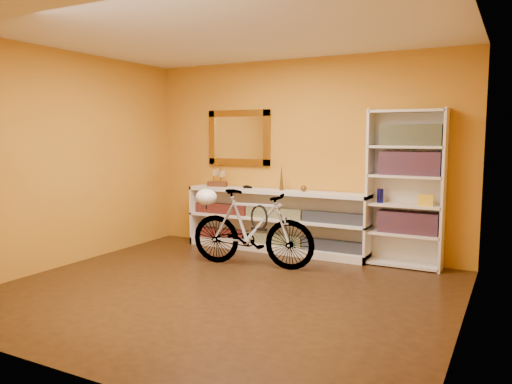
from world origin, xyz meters
The scene contains 24 objects.
floor centered at (0.00, 0.00, -0.01)m, with size 4.50×4.00×0.01m, color black.
ceiling centered at (0.00, 0.00, 2.60)m, with size 4.50×4.00×0.01m, color silver.
back_wall centered at (0.00, 2.00, 1.30)m, with size 4.50×0.01×2.60m, color #B9791B.
left_wall centered at (-2.25, 0.00, 1.30)m, with size 0.01×4.00×2.60m, color #B9791B.
right_wall centered at (2.25, 0.00, 1.30)m, with size 0.01×4.00×2.60m, color #B9791B.
gilt_mirror centered at (-0.95, 1.97, 1.55)m, with size 0.98×0.06×0.78m, color #865F18.
wall_socket centered at (0.90, 1.99, 0.25)m, with size 0.09×0.01×0.09m, color silver.
console_unit centered at (-0.30, 1.81, 0.42)m, with size 2.60×0.35×0.85m, color silver, non-canonical shape.
cd_row_lower centered at (-0.30, 1.79, 0.17)m, with size 2.50×0.13×0.14m, color black.
cd_row_upper centered at (-0.30, 1.79, 0.54)m, with size 2.50×0.13×0.14m, color navy.
model_ship centered at (-1.23, 1.81, 1.02)m, with size 0.28×0.11×0.34m, color #402211, non-canonical shape.
toy_car centered at (-0.72, 1.81, 0.85)m, with size 0.00×0.00×0.00m, color black.
bronze_ornament centered at (-0.20, 1.81, 1.02)m, with size 0.06×0.06×0.35m, color brown.
decorative_orb centered at (0.12, 1.81, 0.89)m, with size 0.08×0.08×0.08m, color brown.
bookcase centered at (1.42, 1.84, 0.95)m, with size 0.90×0.30×1.90m, color silver, non-canonical shape.
book_row_a centered at (1.47, 1.84, 0.55)m, with size 0.70×0.22×0.26m, color maroon.
book_row_b centered at (1.47, 1.84, 1.25)m, with size 0.70×0.22×0.28m, color maroon.
book_row_c centered at (1.47, 1.84, 1.59)m, with size 0.70×0.22×0.25m, color #16454F.
travel_mug centered at (1.13, 1.82, 0.85)m, with size 0.08×0.08×0.17m, color navy.
red_tin centered at (1.22, 1.87, 1.55)m, with size 0.14×0.14×0.18m, color maroon.
yellow_bag centered at (1.67, 1.80, 0.83)m, with size 0.17×0.11×0.13m, color yellow.
bicycle centered at (-0.20, 0.98, 0.47)m, with size 1.59×0.41×0.94m, color silver.
helmet centered at (-0.81, 0.90, 0.82)m, with size 0.27×0.26×0.20m, color white.
u_lock centered at (-0.11, 0.99, 0.61)m, with size 0.23×0.23×0.02m, color black.
Camera 1 is at (2.60, -4.21, 1.59)m, focal length 34.82 mm.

